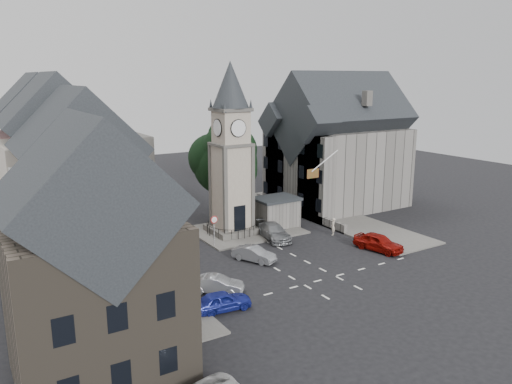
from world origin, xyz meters
TOP-DOWN VIEW (x-y plane):
  - ground at (0.00, 0.00)m, footprint 120.00×120.00m
  - pavement_west at (-12.50, 6.00)m, footprint 6.00×30.00m
  - pavement_east at (12.00, 8.00)m, footprint 6.00×26.00m
  - central_island at (1.50, 8.00)m, footprint 10.00×8.00m
  - road_markings at (0.00, -5.50)m, footprint 20.00×8.00m
  - clock_tower at (0.00, 7.99)m, footprint 4.86×4.86m
  - stone_shelter at (4.80, 7.50)m, footprint 4.30×3.30m
  - town_tree at (2.00, 13.00)m, footprint 7.20×7.20m
  - warning_sign_post at (-3.20, 5.43)m, footprint 0.70×0.19m
  - terrace_pink at (-15.50, 16.00)m, footprint 8.10×7.60m
  - terrace_cream at (-15.50, 8.00)m, footprint 8.10×7.60m
  - terrace_tudor at (-15.50, 0.00)m, footprint 8.10×7.60m
  - building_sw_stone at (-17.00, -9.00)m, footprint 8.60×7.60m
  - backdrop_west at (-12.00, 28.00)m, footprint 20.00×10.00m
  - east_building at (15.59, 11.00)m, footprint 14.40×11.40m
  - east_boundary_wall at (9.20, 10.00)m, footprint 0.40×16.00m
  - flagpole at (8.00, 4.00)m, footprint 3.68×0.10m
  - car_west_blue at (-8.46, -6.00)m, footprint 3.95×1.91m
  - car_west_silver at (-7.50, -3.38)m, footprint 3.70×3.38m
  - car_west_grey at (-7.50, 8.00)m, footprint 4.71×2.88m
  - car_island_silver at (-2.09, 0.50)m, footprint 2.85×3.91m
  - car_island_east at (2.50, 4.45)m, footprint 2.90×5.21m
  - car_east_red at (8.50, -3.00)m, footprint 2.74×4.72m
  - pedestrian at (8.00, 2.47)m, footprint 0.72×0.70m

SIDE VIEW (x-z plane):
  - ground at x=0.00m, z-range 0.00..0.00m
  - road_markings at x=0.00m, z-range 0.00..0.01m
  - pavement_west at x=-12.50m, z-range 0.00..0.14m
  - pavement_east at x=12.00m, z-range 0.00..0.14m
  - central_island at x=1.50m, z-range 0.00..0.16m
  - east_boundary_wall at x=9.20m, z-range 0.00..0.90m
  - car_west_grey at x=-7.50m, z-range 0.00..1.22m
  - car_island_silver at x=-2.09m, z-range 0.00..1.23m
  - car_west_silver at x=-7.50m, z-range 0.00..1.23m
  - car_west_blue at x=-8.46m, z-range 0.00..1.30m
  - car_island_east at x=2.50m, z-range 0.00..1.43m
  - car_east_red at x=8.50m, z-range 0.00..1.51m
  - pedestrian at x=8.00m, z-range 0.00..1.67m
  - stone_shelter at x=4.80m, z-range 0.01..3.09m
  - warning_sign_post at x=-3.20m, z-range 0.60..3.45m
  - backdrop_west at x=-12.00m, z-range 0.00..8.00m
  - building_sw_stone at x=-17.00m, z-range 0.15..10.55m
  - terrace_tudor at x=-15.50m, z-range 0.19..12.19m
  - east_building at x=15.59m, z-range -0.04..12.56m
  - terrace_pink at x=-15.50m, z-range 0.18..12.98m
  - terrace_cream at x=-15.50m, z-range 0.18..12.98m
  - town_tree at x=2.00m, z-range 1.57..12.37m
  - flagpole at x=8.00m, z-range 5.63..8.37m
  - clock_tower at x=0.00m, z-range 0.00..16.25m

